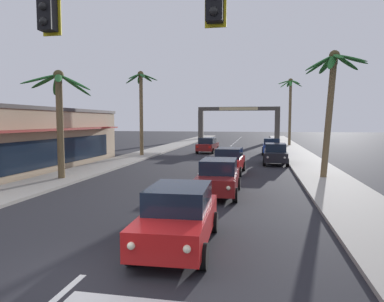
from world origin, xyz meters
TOP-DOWN VIEW (x-y plane):
  - ground_plane at (0.00, 0.00)m, footprint 220.00×220.00m
  - sidewalk_right at (7.80, 20.00)m, footprint 3.20×110.00m
  - sidewalk_left at (-7.80, 20.00)m, footprint 3.20×110.00m
  - lane_markings at (0.46, 19.99)m, footprint 4.28×88.78m
  - traffic_signal_mast at (3.19, 0.09)m, footprint 10.80×0.41m
  - sedan_lead_at_stop_bar at (1.70, 2.58)m, footprint 2.06×4.49m
  - sedan_third_in_queue at (2.01, 9.59)m, footprint 2.00×4.47m
  - sedan_fifth_in_queue at (1.91, 16.60)m, footprint 2.11×4.51m
  - sedan_oncoming_far at (-1.70, 31.44)m, footprint 2.15×4.52m
  - sedan_parked_nearest_kerb at (5.16, 30.96)m, footprint 1.99×4.47m
  - sedan_parked_mid_kerb at (5.18, 22.30)m, footprint 2.01×4.47m
  - palm_left_second at (-7.57, 11.96)m, footprint 4.19×3.65m
  - palm_left_third at (-7.54, 26.29)m, footprint 3.24×3.26m
  - palm_right_second at (8.03, 15.24)m, footprint 3.52×3.70m
  - palm_right_farthest at (8.05, 44.20)m, footprint 3.36×3.31m
  - storefront_strip_left at (-12.59, 14.94)m, footprint 6.98×19.50m
  - town_gateway_arch at (0.00, 59.34)m, footprint 15.08×0.90m

SIDE VIEW (x-z plane):
  - ground_plane at x=0.00m, z-range 0.00..0.00m
  - lane_markings at x=0.46m, z-range 0.00..0.01m
  - sidewalk_right at x=7.80m, z-range 0.00..0.14m
  - sidewalk_left at x=-7.80m, z-range 0.00..0.14m
  - sedan_lead_at_stop_bar at x=1.70m, z-range 0.01..1.69m
  - sedan_third_in_queue at x=2.01m, z-range 0.01..1.69m
  - sedan_fifth_in_queue at x=1.91m, z-range 0.01..1.69m
  - sedan_oncoming_far at x=-1.70m, z-range 0.01..1.69m
  - sedan_parked_nearest_kerb at x=5.16m, z-range 0.01..1.69m
  - sedan_parked_mid_kerb at x=5.18m, z-range 0.01..1.69m
  - storefront_strip_left at x=-12.59m, z-range 0.00..4.43m
  - town_gateway_arch at x=0.00m, z-range 0.97..7.10m
  - palm_left_second at x=-7.57m, z-range 1.26..7.68m
  - traffic_signal_mast at x=3.19m, z-range 1.50..8.79m
  - palm_right_second at x=8.03m, z-range 1.67..9.27m
  - palm_left_third at x=-7.54m, z-range 1.56..9.90m
  - palm_right_farthest at x=8.05m, z-range 1.68..11.07m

